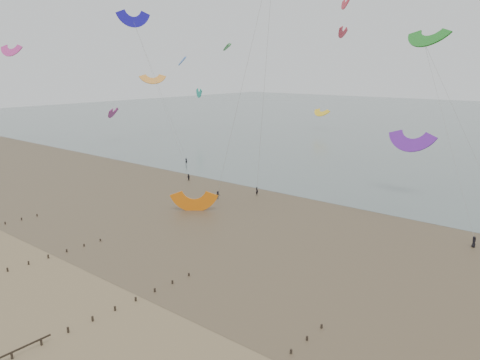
{
  "coord_description": "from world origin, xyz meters",
  "views": [
    {
      "loc": [
        41.42,
        -23.82,
        24.3
      ],
      "look_at": [
        -1.28,
        28.0,
        8.0
      ],
      "focal_mm": 35.0,
      "sensor_mm": 36.0,
      "label": 1
    }
  ],
  "objects": [
    {
      "name": "grounded_kite",
      "position": [
        -14.05,
        30.98,
        0.0
      ],
      "size": [
        8.67,
        8.42,
        3.76
      ],
      "primitive_type": null,
      "rotation": [
        1.54,
        0.0,
        0.67
      ],
      "color": "orange",
      "rests_on": "ground"
    },
    {
      "name": "kites_airborne",
      "position": [
        -11.31,
        87.57,
        23.09
      ],
      "size": [
        224.67,
        125.55,
        42.96
      ],
      "color": "red",
      "rests_on": "ground"
    },
    {
      "name": "kitesurfer_lead",
      "position": [
        -11.75,
        45.87,
        0.83
      ],
      "size": [
        0.69,
        0.53,
        1.67
      ],
      "primitive_type": "imported",
      "rotation": [
        0.0,
        0.0,
        2.9
      ],
      "color": "black",
      "rests_on": "ground"
    },
    {
      "name": "sea_and_shore",
      "position": [
        -4.08,
        34.4,
        0.01
      ],
      "size": [
        500.0,
        665.0,
        0.03
      ],
      "color": "#475654",
      "rests_on": "ground"
    },
    {
      "name": "ground",
      "position": [
        0.0,
        0.0,
        0.0
      ],
      "size": [
        500.0,
        500.0,
        0.0
      ],
      "primitive_type": "plane",
      "color": "brown",
      "rests_on": "ground"
    }
  ]
}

